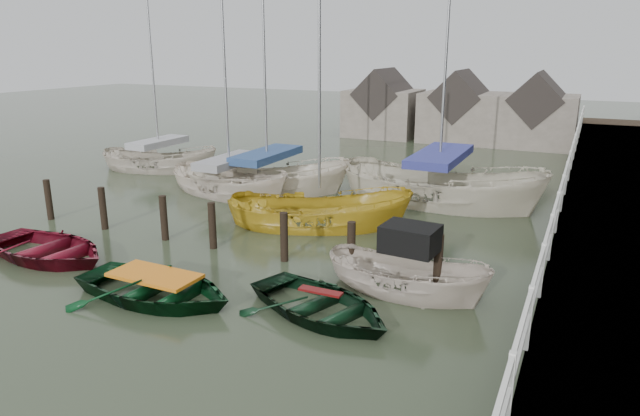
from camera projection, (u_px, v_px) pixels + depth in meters
The scene contains 13 objects.
ground at pixel (181, 294), 13.78m from camera, with size 120.00×120.00×0.00m, color #2C3723.
pier at pixel (614, 209), 18.36m from camera, with size 3.04×32.00×2.70m.
mooring_pilings at pixel (215, 232), 16.71m from camera, with size 13.72×0.22×1.80m.
far_sheds at pixel (457, 111), 35.51m from camera, with size 14.00×4.08×4.39m.
rowboat_red at pixel (48, 259), 16.05m from camera, with size 3.02×4.23×0.88m, color maroon.
rowboat_green at pixel (157, 299), 13.48m from camera, with size 2.95×4.14×0.86m, color black.
rowboat_dkgreen at pixel (321, 315), 12.67m from camera, with size 2.69×3.76×0.78m, color black.
motorboat at pixel (406, 289), 13.78m from camera, with size 4.23×1.86×2.46m.
sailboat_a at pixel (230, 193), 22.90m from camera, with size 6.32×3.44×10.81m.
sailboat_b at pixel (268, 191), 23.27m from camera, with size 7.20×4.98×11.58m.
sailboat_c at pixel (319, 225), 18.97m from camera, with size 6.54×4.44×10.70m.
sailboat_d at pixel (438, 202), 21.70m from camera, with size 8.29×3.85×12.40m.
sailboat_e at pixel (160, 169), 27.43m from camera, with size 6.16×3.57×9.24m.
Camera 1 is at (8.48, -10.01, 5.77)m, focal length 32.00 mm.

